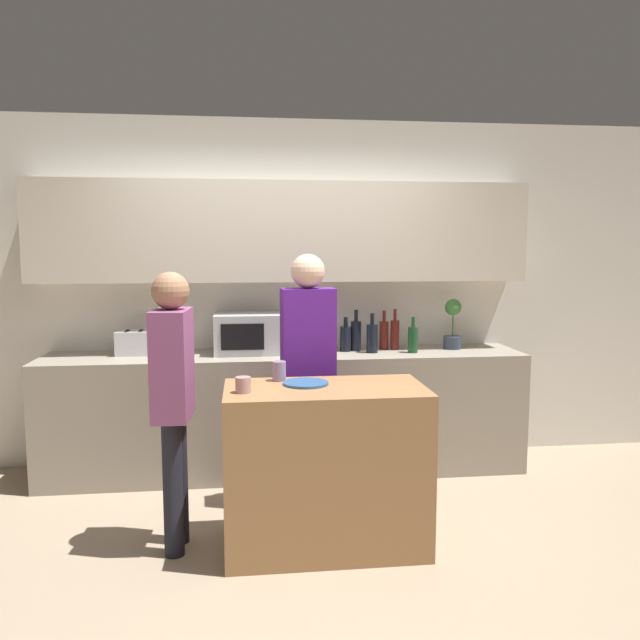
# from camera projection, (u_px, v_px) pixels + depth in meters

# --- Properties ---
(ground_plane) EXTENTS (14.00, 14.00, 0.00)m
(ground_plane) POSITION_uv_depth(u_px,v_px,m) (303.00, 559.00, 3.44)
(ground_plane) COLOR gray
(back_wall) EXTENTS (6.40, 0.40, 2.70)m
(back_wall) POSITION_uv_depth(u_px,v_px,m) (283.00, 269.00, 4.90)
(back_wall) COLOR silver
(back_wall) RESTS_ON ground_plane
(back_counter) EXTENTS (3.60, 0.62, 0.91)m
(back_counter) POSITION_uv_depth(u_px,v_px,m) (286.00, 412.00, 4.76)
(back_counter) COLOR gray
(back_counter) RESTS_ON ground_plane
(kitchen_island) EXTENTS (1.13, 0.59, 0.93)m
(kitchen_island) POSITION_uv_depth(u_px,v_px,m) (325.00, 467.00, 3.55)
(kitchen_island) COLOR #996B42
(kitchen_island) RESTS_ON ground_plane
(microwave) EXTENTS (0.52, 0.39, 0.30)m
(microwave) POSITION_uv_depth(u_px,v_px,m) (249.00, 333.00, 4.73)
(microwave) COLOR #B7BABC
(microwave) RESTS_ON back_counter
(toaster) EXTENTS (0.26, 0.16, 0.18)m
(toaster) POSITION_uv_depth(u_px,v_px,m) (134.00, 343.00, 4.63)
(toaster) COLOR silver
(toaster) RESTS_ON back_counter
(potted_plant) EXTENTS (0.14, 0.14, 0.39)m
(potted_plant) POSITION_uv_depth(u_px,v_px,m) (453.00, 324.00, 4.91)
(potted_plant) COLOR #333D4C
(potted_plant) RESTS_ON back_counter
(bottle_0) EXTENTS (0.07, 0.07, 0.30)m
(bottle_0) POSITION_uv_depth(u_px,v_px,m) (330.00, 336.00, 4.81)
(bottle_0) COLOR black
(bottle_0) RESTS_ON back_counter
(bottle_1) EXTENTS (0.09, 0.09, 0.27)m
(bottle_1) POSITION_uv_depth(u_px,v_px,m) (346.00, 338.00, 4.80)
(bottle_1) COLOR black
(bottle_1) RESTS_ON back_counter
(bottle_2) EXTENTS (0.08, 0.08, 0.32)m
(bottle_2) POSITION_uv_depth(u_px,v_px,m) (356.00, 335.00, 4.82)
(bottle_2) COLOR black
(bottle_2) RESTS_ON back_counter
(bottle_3) EXTENTS (0.09, 0.09, 0.30)m
(bottle_3) POSITION_uv_depth(u_px,v_px,m) (372.00, 338.00, 4.74)
(bottle_3) COLOR black
(bottle_3) RESTS_ON back_counter
(bottle_4) EXTENTS (0.07, 0.07, 0.30)m
(bottle_4) POSITION_uv_depth(u_px,v_px,m) (384.00, 334.00, 4.90)
(bottle_4) COLOR maroon
(bottle_4) RESTS_ON back_counter
(bottle_5) EXTENTS (0.07, 0.07, 0.32)m
(bottle_5) POSITION_uv_depth(u_px,v_px,m) (395.00, 334.00, 4.88)
(bottle_5) COLOR maroon
(bottle_5) RESTS_ON back_counter
(bottle_6) EXTENTS (0.08, 0.08, 0.27)m
(bottle_6) POSITION_uv_depth(u_px,v_px,m) (413.00, 339.00, 4.74)
(bottle_6) COLOR #194723
(bottle_6) RESTS_ON back_counter
(plate_on_island) EXTENTS (0.26, 0.26, 0.01)m
(plate_on_island) POSITION_uv_depth(u_px,v_px,m) (306.00, 383.00, 3.56)
(plate_on_island) COLOR #2D5684
(plate_on_island) RESTS_ON kitchen_island
(cup_0) EXTENTS (0.08, 0.08, 0.12)m
(cup_0) POSITION_uv_depth(u_px,v_px,m) (279.00, 371.00, 3.65)
(cup_0) COLOR gray
(cup_0) RESTS_ON kitchen_island
(cup_1) EXTENTS (0.08, 0.08, 0.09)m
(cup_1) POSITION_uv_depth(u_px,v_px,m) (243.00, 385.00, 3.36)
(cup_1) COLOR tan
(cup_1) RESTS_ON kitchen_island
(person_left) EXTENTS (0.21, 0.35, 1.58)m
(person_left) POSITION_uv_depth(u_px,v_px,m) (173.00, 388.00, 3.46)
(person_left) COLOR black
(person_left) RESTS_ON ground_plane
(person_center) EXTENTS (0.35, 0.22, 1.67)m
(person_center) POSITION_uv_depth(u_px,v_px,m) (308.00, 359.00, 4.03)
(person_center) COLOR black
(person_center) RESTS_ON ground_plane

